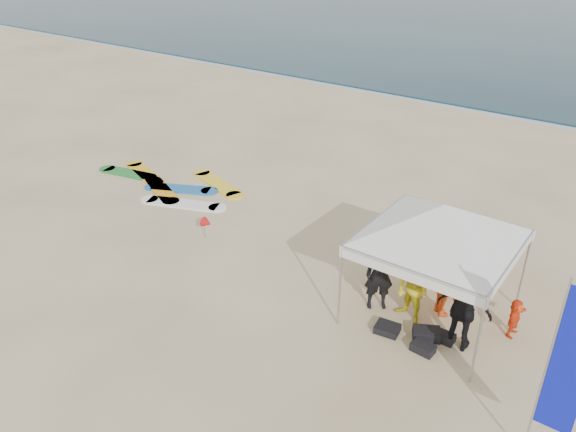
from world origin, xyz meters
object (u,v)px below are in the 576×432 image
(surfboard_spread, at_px, (171,186))
(feather_flag, at_px, (568,366))
(person_black_b, at_px, (464,310))
(person_seated, at_px, (515,318))
(canopy_tent, at_px, (445,205))
(person_orange_b, at_px, (451,262))
(person_black_a, at_px, (380,273))
(marker_pennant, at_px, (207,223))
(person_orange_a, at_px, (447,282))
(person_yellow, at_px, (413,290))

(surfboard_spread, bearing_deg, feather_flag, -17.09)
(person_black_b, distance_m, person_seated, 1.37)
(canopy_tent, bearing_deg, person_orange_b, 90.81)
(person_orange_b, bearing_deg, person_black_a, 67.35)
(person_black_b, height_order, marker_pennant, person_black_b)
(person_black_a, bearing_deg, person_orange_a, -12.10)
(person_black_b, bearing_deg, canopy_tent, -36.06)
(surfboard_spread, bearing_deg, person_yellow, -10.64)
(person_seated, height_order, marker_pennant, person_seated)
(person_black_b, bearing_deg, person_black_a, -7.77)
(person_black_b, xyz_separation_m, person_orange_b, (-0.92, 1.70, -0.12))
(person_black_a, bearing_deg, person_black_b, -44.76)
(person_orange_b, bearing_deg, marker_pennant, 26.74)
(person_black_a, distance_m, feather_flag, 4.71)
(surfboard_spread, bearing_deg, person_black_a, -11.58)
(person_yellow, relative_size, person_seated, 1.79)
(person_black_a, xyz_separation_m, feather_flag, (4.05, -2.12, 1.14))
(person_black_b, xyz_separation_m, feather_flag, (2.07, -1.88, 1.09))
(person_orange_b, bearing_deg, person_orange_a, 118.16)
(person_black_a, bearing_deg, canopy_tent, -17.64)
(person_orange_a, distance_m, person_orange_b, 0.87)
(person_black_a, distance_m, person_black_b, 1.99)
(person_black_b, distance_m, person_orange_b, 1.94)
(feather_flag, bearing_deg, surfboard_spread, 162.91)
(person_seated, height_order, canopy_tent, canopy_tent)
(person_yellow, bearing_deg, surfboard_spread, -173.04)
(person_orange_a, xyz_separation_m, person_orange_b, (-0.23, 0.84, -0.02))
(person_orange_b, bearing_deg, person_yellow, 92.83)
(person_black_b, bearing_deg, person_seated, -127.54)
(person_black_a, height_order, person_orange_a, person_black_a)
(person_black_a, bearing_deg, person_seated, -21.80)
(person_black_a, distance_m, surfboard_spread, 8.71)
(person_orange_a, relative_size, feather_flag, 0.49)
(person_orange_b, xyz_separation_m, canopy_tent, (0.02, -1.07, 1.89))
(person_seated, distance_m, surfboard_spread, 11.28)
(feather_flag, bearing_deg, person_yellow, 147.06)
(person_black_a, height_order, marker_pennant, person_black_a)
(person_orange_b, distance_m, surfboard_spread, 9.59)
(person_yellow, xyz_separation_m, marker_pennant, (-5.94, -0.03, -0.28))
(feather_flag, relative_size, marker_pennant, 5.38)
(person_orange_a, xyz_separation_m, canopy_tent, (-0.21, -0.22, 1.87))
(person_orange_b, bearing_deg, surfboard_spread, 11.55)
(person_yellow, bearing_deg, person_orange_b, 97.24)
(marker_pennant, bearing_deg, feather_flag, -12.79)
(person_black_a, relative_size, person_orange_b, 1.09)
(person_orange_a, bearing_deg, canopy_tent, 90.11)
(person_orange_a, bearing_deg, person_black_a, 69.05)
(surfboard_spread, bearing_deg, canopy_tent, -7.98)
(person_seated, bearing_deg, person_orange_b, 69.59)
(surfboard_spread, bearing_deg, person_black_b, -10.68)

